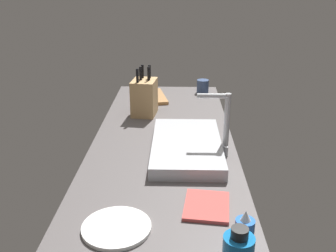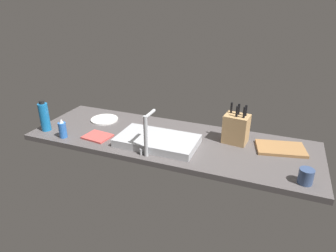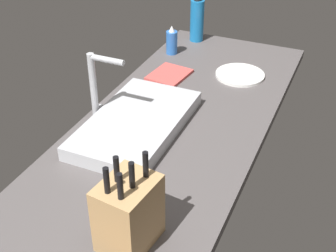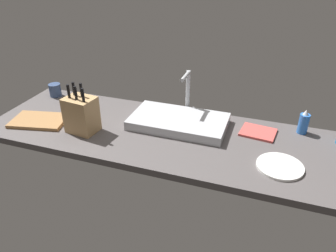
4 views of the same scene
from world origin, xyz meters
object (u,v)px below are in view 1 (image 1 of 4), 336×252
(sink_basin, at_px, (187,146))
(dinner_plate, at_px, (117,227))
(soap_bottle, at_px, (244,235))
(coffee_mug, at_px, (203,86))
(cutting_board, at_px, (149,97))
(dish_towel, at_px, (207,206))
(faucet, at_px, (223,119))
(knife_block, at_px, (144,97))

(sink_basin, bearing_deg, dinner_plate, -21.87)
(sink_basin, relative_size, soap_bottle, 3.83)
(sink_basin, height_order, coffee_mug, coffee_mug)
(sink_basin, xyz_separation_m, cutting_board, (-0.73, -0.21, -0.02))
(dinner_plate, bearing_deg, coffee_mug, 166.71)
(dish_towel, bearing_deg, faucet, 167.73)
(dinner_plate, bearing_deg, dish_towel, 113.70)
(coffee_mug, bearing_deg, soap_bottle, 0.81)
(sink_basin, distance_m, knife_block, 0.51)
(knife_block, relative_size, cutting_board, 0.89)
(sink_basin, distance_m, faucet, 0.19)
(faucet, bearing_deg, soap_bottle, -0.75)
(sink_basin, relative_size, dinner_plate, 2.50)
(soap_bottle, bearing_deg, knife_block, -162.00)
(soap_bottle, distance_m, dinner_plate, 0.37)
(soap_bottle, distance_m, coffee_mug, 1.49)
(dinner_plate, bearing_deg, knife_block, -179.99)
(dish_towel, bearing_deg, sink_basin, -172.18)
(knife_block, relative_size, dinner_plate, 1.26)
(soap_bottle, bearing_deg, sink_basin, -167.59)
(coffee_mug, bearing_deg, dinner_plate, -13.29)
(dinner_plate, bearing_deg, soap_bottle, 74.98)
(knife_block, height_order, soap_bottle, knife_block)
(cutting_board, xyz_separation_m, soap_bottle, (1.36, 0.35, 0.05))
(dinner_plate, relative_size, coffee_mug, 2.51)
(cutting_board, bearing_deg, soap_bottle, 14.35)
(cutting_board, distance_m, coffee_mug, 0.35)
(cutting_board, bearing_deg, sink_basin, 15.97)
(faucet, distance_m, soap_bottle, 0.63)
(faucet, xyz_separation_m, coffee_mug, (-0.87, -0.03, -0.11))
(sink_basin, xyz_separation_m, soap_bottle, (0.62, 0.14, 0.03))
(dinner_plate, height_order, coffee_mug, coffee_mug)
(knife_block, bearing_deg, cutting_board, -173.56)
(cutting_board, bearing_deg, coffee_mug, 111.43)
(dish_towel, bearing_deg, cutting_board, -166.90)
(faucet, bearing_deg, coffee_mug, -178.07)
(sink_basin, height_order, dinner_plate, sink_basin)
(sink_basin, distance_m, dish_towel, 0.42)
(soap_bottle, bearing_deg, coffee_mug, -179.19)
(knife_block, bearing_deg, coffee_mug, 148.17)
(knife_block, height_order, dinner_plate, knife_block)
(dinner_plate, distance_m, coffee_mug, 1.43)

